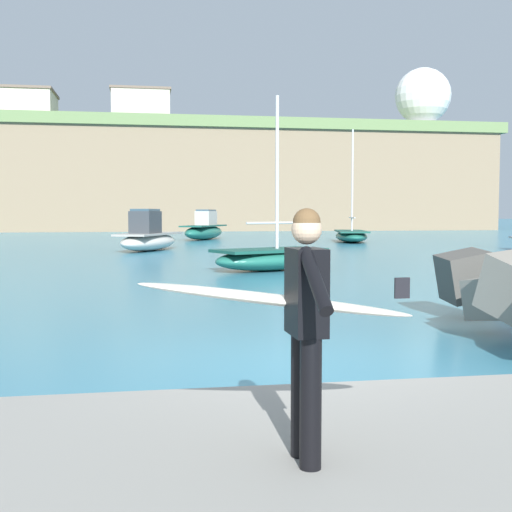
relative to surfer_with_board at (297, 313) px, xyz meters
The scene contains 12 objects.
ground_plane 4.06m from the surfer_with_board, 77.62° to the left, with size 400.00×400.00×0.00m, color teal.
walkway_path 1.44m from the surfer_with_board, 15.99° to the right, with size 48.00×4.40×0.24m, color gray.
breakwater_jetty 6.27m from the surfer_with_board, 50.68° to the left, with size 29.89×6.57×2.26m.
surfer_with_board is the anchor object (origin of this frame).
boat_near_right 18.04m from the surfer_with_board, 79.74° to the left, with size 4.59×3.40×5.99m.
boat_mid_centre 44.51m from the surfer_with_board, 85.64° to the left, with size 4.34×6.53×2.24m.
boat_mid_right 30.45m from the surfer_with_board, 91.57° to the left, with size 4.00×5.96×2.19m.
boat_far_left 40.67m from the surfer_with_board, 71.53° to the left, with size 3.35×6.48×7.55m.
headland_bluff 84.90m from the surfer_with_board, 87.31° to the left, with size 72.33×38.33×12.33m.
radar_dome 92.84m from the surfer_with_board, 65.71° to the left, with size 7.71×7.71×9.81m.
station_building_west 85.53m from the surfer_with_board, 90.86° to the left, with size 7.82×4.96×5.86m.
station_building_central 84.26m from the surfer_with_board, 100.51° to the left, with size 6.91×8.22×4.74m.
Camera 1 is at (-1.89, -8.25, 1.98)m, focal length 46.21 mm.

